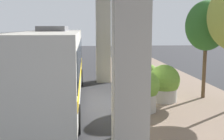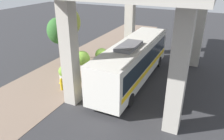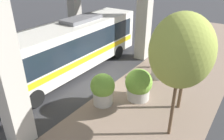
{
  "view_description": "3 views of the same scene",
  "coord_description": "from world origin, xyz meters",
  "px_view_note": "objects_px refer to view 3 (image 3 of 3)",
  "views": [
    {
      "loc": [
        1.67,
        12.59,
        3.55
      ],
      "look_at": [
        0.43,
        -0.23,
        1.56
      ],
      "focal_mm": 45.0,
      "sensor_mm": 36.0,
      "label": 1
    },
    {
      "loc": [
        8.85,
        -16.43,
        8.56
      ],
      "look_at": [
        1.72,
        -1.52,
        1.12
      ],
      "focal_mm": 35.0,
      "sensor_mm": 36.0,
      "label": 2
    },
    {
      "loc": [
        -6.73,
        9.05,
        6.97
      ],
      "look_at": [
        -0.64,
        0.31,
        1.58
      ],
      "focal_mm": 35.0,
      "sensor_mm": 36.0,
      "label": 3
    }
  ],
  "objects_px": {
    "planter_back": "(159,68)",
    "street_tree_near": "(181,51)",
    "planter_front": "(103,89)",
    "street_tree_far": "(189,43)",
    "bus": "(71,45)",
    "planter_middle": "(139,85)",
    "fire_hydrant": "(157,61)"
  },
  "relations": [
    {
      "from": "fire_hydrant",
      "to": "planter_front",
      "type": "height_order",
      "value": "planter_front"
    },
    {
      "from": "bus",
      "to": "planter_front",
      "type": "relative_size",
      "value": 6.53
    },
    {
      "from": "planter_back",
      "to": "street_tree_near",
      "type": "relative_size",
      "value": 0.26
    },
    {
      "from": "planter_middle",
      "to": "street_tree_near",
      "type": "relative_size",
      "value": 0.33
    },
    {
      "from": "planter_back",
      "to": "street_tree_far",
      "type": "height_order",
      "value": "street_tree_far"
    },
    {
      "from": "street_tree_far",
      "to": "street_tree_near",
      "type": "bearing_deg",
      "value": 99.04
    },
    {
      "from": "planter_front",
      "to": "street_tree_far",
      "type": "xyz_separation_m",
      "value": [
        -3.46,
        -2.0,
        2.66
      ]
    },
    {
      "from": "fire_hydrant",
      "to": "street_tree_far",
      "type": "xyz_separation_m",
      "value": [
        -2.95,
        3.8,
        3.06
      ]
    },
    {
      "from": "bus",
      "to": "street_tree_far",
      "type": "bearing_deg",
      "value": -178.85
    },
    {
      "from": "bus",
      "to": "planter_back",
      "type": "height_order",
      "value": "bus"
    },
    {
      "from": "fire_hydrant",
      "to": "street_tree_far",
      "type": "distance_m",
      "value": 5.7
    },
    {
      "from": "planter_front",
      "to": "street_tree_far",
      "type": "relative_size",
      "value": 0.37
    },
    {
      "from": "planter_back",
      "to": "planter_front",
      "type": "bearing_deg",
      "value": 74.58
    },
    {
      "from": "fire_hydrant",
      "to": "bus",
      "type": "bearing_deg",
      "value": 41.4
    },
    {
      "from": "fire_hydrant",
      "to": "street_tree_near",
      "type": "bearing_deg",
      "value": 118.95
    },
    {
      "from": "bus",
      "to": "planter_middle",
      "type": "xyz_separation_m",
      "value": [
        -5.26,
        0.32,
        -1.07
      ]
    },
    {
      "from": "planter_front",
      "to": "planter_back",
      "type": "distance_m",
      "value": 4.58
    },
    {
      "from": "bus",
      "to": "street_tree_near",
      "type": "bearing_deg",
      "value": 165.52
    },
    {
      "from": "planter_front",
      "to": "planter_middle",
      "type": "height_order",
      "value": "planter_middle"
    },
    {
      "from": "bus",
      "to": "street_tree_far",
      "type": "relative_size",
      "value": 2.41
    },
    {
      "from": "planter_front",
      "to": "planter_back",
      "type": "xyz_separation_m",
      "value": [
        -1.22,
        -4.41,
        -0.2
      ]
    },
    {
      "from": "planter_middle",
      "to": "planter_back",
      "type": "xyz_separation_m",
      "value": [
        0.08,
        -2.88,
        -0.15
      ]
    },
    {
      "from": "street_tree_far",
      "to": "planter_middle",
      "type": "bearing_deg",
      "value": 12.3
    },
    {
      "from": "street_tree_far",
      "to": "planter_back",
      "type": "bearing_deg",
      "value": -47.09
    },
    {
      "from": "planter_front",
      "to": "street_tree_far",
      "type": "distance_m",
      "value": 4.8
    },
    {
      "from": "planter_back",
      "to": "planter_middle",
      "type": "bearing_deg",
      "value": 91.54
    },
    {
      "from": "bus",
      "to": "planter_middle",
      "type": "distance_m",
      "value": 5.38
    },
    {
      "from": "bus",
      "to": "street_tree_near",
      "type": "relative_size",
      "value": 2.14
    },
    {
      "from": "bus",
      "to": "street_tree_near",
      "type": "xyz_separation_m",
      "value": [
        -7.77,
        2.01,
        2.03
      ]
    },
    {
      "from": "planter_middle",
      "to": "planter_back",
      "type": "relative_size",
      "value": 1.25
    },
    {
      "from": "street_tree_far",
      "to": "planter_front",
      "type": "bearing_deg",
      "value": 30.08
    },
    {
      "from": "fire_hydrant",
      "to": "street_tree_far",
      "type": "height_order",
      "value": "street_tree_far"
    }
  ]
}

